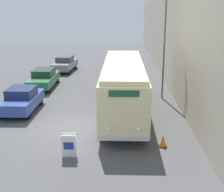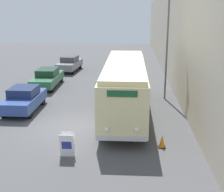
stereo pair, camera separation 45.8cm
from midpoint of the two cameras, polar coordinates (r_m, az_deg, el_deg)
name	(u,v)px [view 2 (the right image)]	position (r m, az deg, el deg)	size (l,w,h in m)	color
ground_plane	(71,127)	(17.28, -6.78, -5.62)	(80.00, 80.00, 0.00)	#4C4C4F
building_wall_right	(174,42)	(26.20, 11.76, 9.67)	(0.30, 60.00, 7.19)	#B2A893
vintage_bus	(125,85)	(18.68, 3.02, 2.01)	(2.41, 10.43, 3.21)	black
sign_board	(67,145)	(13.88, -7.27, -8.91)	(0.63, 0.40, 1.07)	gray
streetlamp	(168,32)	(21.83, 10.76, 11.43)	(0.36, 0.36, 7.39)	#595E60
parked_car_near	(24,99)	(20.26, -15.21, -0.52)	(1.88, 4.07, 1.51)	black
parked_car_mid	(47,78)	(26.00, -11.22, 3.31)	(1.79, 4.74, 1.48)	black
parked_car_far	(70,63)	(32.15, -7.36, 5.92)	(2.10, 4.38, 1.52)	black
traffic_cone	(162,141)	(14.89, 10.01, -8.20)	(0.36, 0.36, 0.60)	black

